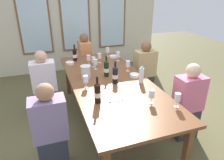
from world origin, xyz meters
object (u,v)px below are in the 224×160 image
(wine_glass_6, at_px, (96,62))
(wine_glass_9, at_px, (94,60))
(tasting_bowl_0, at_px, (113,57))
(seated_person_1, at_px, (188,104))
(water_bottle, at_px, (141,75))
(wine_glass_4, at_px, (118,55))
(wine_glass_3, at_px, (152,94))
(wine_glass_10, at_px, (178,98))
(dining_table, at_px, (110,84))
(metal_pitcher, at_px, (86,72))
(wine_glass_0, at_px, (108,50))
(white_plate_0, at_px, (114,98))
(seated_person_2, at_px, (45,85))
(wine_glass_7, at_px, (75,53))
(tasting_bowl_2, at_px, (134,75))
(seated_person_3, at_px, (145,71))
(wine_bottle_3, at_px, (98,93))
(wine_glass_1, at_px, (100,56))
(wine_bottle_2, at_px, (75,55))
(wine_bottle_1, at_px, (106,69))
(seated_person_4, at_px, (85,60))
(wine_bottle_0, at_px, (115,75))
(wine_glass_2, at_px, (86,80))
(tasting_bowl_1, at_px, (70,63))
(wine_glass_8, at_px, (128,64))
(seated_person_0, at_px, (51,131))

(wine_glass_6, distance_m, wine_glass_9, 0.12)
(tasting_bowl_0, xyz_separation_m, seated_person_1, (0.50, -1.64, -0.23))
(water_bottle, relative_size, wine_glass_4, 1.38)
(wine_glass_3, bearing_deg, wine_glass_10, -36.14)
(dining_table, relative_size, wine_glass_3, 15.39)
(metal_pitcher, xyz_separation_m, wine_glass_0, (0.64, 0.90, 0.03))
(wine_glass_9, bearing_deg, white_plate_0, -92.28)
(wine_glass_0, xyz_separation_m, seated_person_2, (-1.25, -0.50, -0.34))
(wine_glass_7, distance_m, seated_person_2, 0.89)
(water_bottle, xyz_separation_m, wine_glass_7, (-0.69, 1.39, 0.00))
(wine_glass_4, relative_size, wine_glass_9, 1.00)
(wine_glass_0, relative_size, wine_glass_10, 1.00)
(tasting_bowl_2, bearing_deg, seated_person_3, 50.36)
(wine_bottle_3, bearing_deg, wine_glass_0, 67.96)
(wine_glass_7, distance_m, wine_glass_9, 0.58)
(wine_glass_1, distance_m, wine_glass_10, 1.80)
(wine_bottle_2, height_order, wine_glass_1, wine_bottle_2)
(metal_pitcher, xyz_separation_m, wine_glass_7, (0.01, 0.95, 0.02))
(wine_bottle_1, relative_size, seated_person_1, 0.29)
(white_plate_0, bearing_deg, wine_glass_10, -35.51)
(wine_glass_10, bearing_deg, wine_bottle_3, 154.08)
(metal_pitcher, distance_m, seated_person_1, 1.52)
(dining_table, relative_size, wine_glass_4, 15.39)
(wine_glass_3, bearing_deg, wine_bottle_2, 107.06)
(dining_table, relative_size, seated_person_3, 2.41)
(tasting_bowl_0, xyz_separation_m, water_bottle, (-0.02, -1.22, 0.09))
(wine_glass_9, bearing_deg, seated_person_4, 85.97)
(wine_bottle_3, relative_size, seated_person_3, 0.29)
(dining_table, xyz_separation_m, wine_glass_4, (0.43, 0.79, 0.18))
(wine_bottle_0, xyz_separation_m, wine_bottle_3, (-0.38, -0.44, 0.00))
(tasting_bowl_2, xyz_separation_m, seated_person_2, (-1.31, 0.61, -0.24))
(seated_person_4, bearing_deg, wine_glass_9, -94.03)
(wine_bottle_0, bearing_deg, seated_person_3, 40.04)
(seated_person_3, bearing_deg, wine_glass_0, 139.13)
(metal_pitcher, distance_m, water_bottle, 0.83)
(wine_glass_4, height_order, seated_person_1, seated_person_1)
(white_plate_0, xyz_separation_m, wine_glass_4, (0.55, 1.30, 0.12))
(tasting_bowl_2, relative_size, wine_glass_7, 0.82)
(water_bottle, xyz_separation_m, wine_glass_9, (-0.47, 0.86, 0.01))
(tasting_bowl_0, xyz_separation_m, wine_glass_2, (-0.79, -1.11, 0.10))
(water_bottle, relative_size, seated_person_4, 0.22)
(tasting_bowl_1, xyz_separation_m, wine_glass_10, (0.92, -1.86, 0.10))
(wine_bottle_2, relative_size, seated_person_3, 0.27)
(wine_bottle_1, distance_m, water_bottle, 0.55)
(wine_glass_8, bearing_deg, seated_person_0, -145.84)
(wine_glass_8, bearing_deg, wine_glass_10, -86.17)
(tasting_bowl_0, relative_size, tasting_bowl_1, 1.02)
(seated_person_3, bearing_deg, wine_bottle_1, -153.47)
(wine_bottle_2, xyz_separation_m, seated_person_0, (-0.59, -1.69, -0.33))
(wine_glass_8, distance_m, seated_person_2, 1.40)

